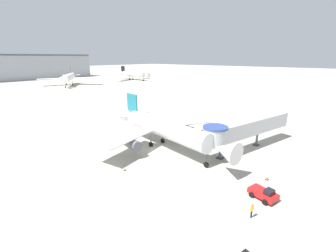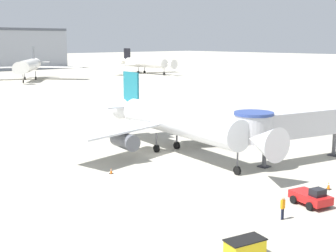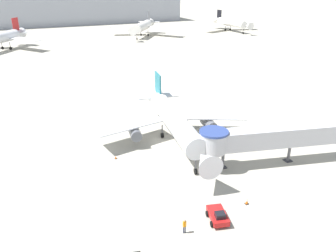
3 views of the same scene
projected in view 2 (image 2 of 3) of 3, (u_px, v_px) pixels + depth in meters
ground_plane at (164, 155)px, 55.09m from camera, size 800.00×800.00×0.00m
main_airplane at (176, 122)px, 54.97m from camera, size 27.13×29.40×9.12m
jet_bridge at (307, 122)px, 51.84m from camera, size 21.85×8.05×6.04m
pushback_tug_red at (311, 197)px, 38.09m from camera, size 2.70×3.65×1.59m
service_container_yellow at (245, 248)px, 28.99m from camera, size 2.78×1.89×1.18m
traffic_cone_starboard_wing at (238, 140)px, 61.54m from camera, size 0.50×0.50×0.82m
traffic_cone_near_nose at (329, 186)px, 42.24m from camera, size 0.43×0.43×0.72m
traffic_cone_port_wing at (111, 171)px, 47.24m from camera, size 0.36×0.36×0.60m
ground_crew_marshaller at (283, 206)px, 34.99m from camera, size 0.35×0.24×1.79m
background_jet_gray_tail at (29, 66)px, 157.48m from camera, size 31.39×29.17×11.21m
background_jet_black_tail at (145, 63)px, 188.37m from camera, size 32.79×31.70×10.08m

